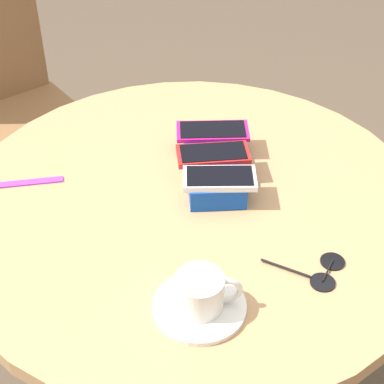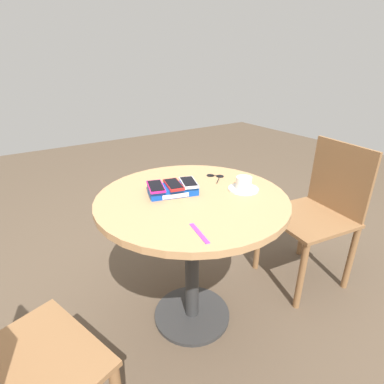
{
  "view_description": "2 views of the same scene",
  "coord_description": "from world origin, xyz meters",
  "px_view_note": "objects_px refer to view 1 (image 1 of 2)",
  "views": [
    {
      "loc": [
        0.83,
        -0.3,
        1.46
      ],
      "look_at": [
        0.0,
        0.0,
        0.74
      ],
      "focal_mm": 60.0,
      "sensor_mm": 36.0,
      "label": 1
    },
    {
      "loc": [
        -0.68,
        -1.02,
        1.28
      ],
      "look_at": [
        0.0,
        0.0,
        0.74
      ],
      "focal_mm": 28.0,
      "sensor_mm": 36.0,
      "label": 2
    }
  ],
  "objects_px": {
    "phone_magenta": "(213,131)",
    "chair_far_side": "(6,112)",
    "sunglasses": "(323,271)",
    "saucer": "(199,306)",
    "round_table": "(192,253)",
    "phone_white": "(220,178)",
    "phone_red": "(213,154)",
    "lanyard_strap": "(25,183)",
    "coffee_cup": "(201,291)",
    "phone_box": "(213,165)"
  },
  "relations": [
    {
      "from": "phone_box",
      "to": "saucer",
      "type": "distance_m",
      "value": 0.33
    },
    {
      "from": "saucer",
      "to": "phone_white",
      "type": "bearing_deg",
      "value": 151.64
    },
    {
      "from": "phone_white",
      "to": "sunglasses",
      "type": "xyz_separation_m",
      "value": [
        0.23,
        0.09,
        -0.05
      ]
    },
    {
      "from": "phone_box",
      "to": "phone_magenta",
      "type": "distance_m",
      "value": 0.08
    },
    {
      "from": "saucer",
      "to": "chair_far_side",
      "type": "xyz_separation_m",
      "value": [
        -1.08,
        -0.19,
        -0.25
      ]
    },
    {
      "from": "phone_box",
      "to": "sunglasses",
      "type": "relative_size",
      "value": 1.82
    },
    {
      "from": "sunglasses",
      "to": "phone_box",
      "type": "bearing_deg",
      "value": -166.73
    },
    {
      "from": "round_table",
      "to": "phone_magenta",
      "type": "height_order",
      "value": "phone_magenta"
    },
    {
      "from": "phone_box",
      "to": "saucer",
      "type": "relative_size",
      "value": 1.66
    },
    {
      "from": "round_table",
      "to": "sunglasses",
      "type": "height_order",
      "value": "sunglasses"
    },
    {
      "from": "phone_magenta",
      "to": "phone_red",
      "type": "bearing_deg",
      "value": -20.81
    },
    {
      "from": "round_table",
      "to": "phone_magenta",
      "type": "distance_m",
      "value": 0.24
    },
    {
      "from": "round_table",
      "to": "phone_red",
      "type": "bearing_deg",
      "value": 132.92
    },
    {
      "from": "phone_magenta",
      "to": "coffee_cup",
      "type": "relative_size",
      "value": 1.54
    },
    {
      "from": "phone_magenta",
      "to": "lanyard_strap",
      "type": "xyz_separation_m",
      "value": [
        -0.02,
        -0.37,
        -0.04
      ]
    },
    {
      "from": "round_table",
      "to": "saucer",
      "type": "distance_m",
      "value": 0.29
    },
    {
      "from": "phone_red",
      "to": "lanyard_strap",
      "type": "bearing_deg",
      "value": -105.64
    },
    {
      "from": "phone_red",
      "to": "lanyard_strap",
      "type": "height_order",
      "value": "phone_red"
    },
    {
      "from": "coffee_cup",
      "to": "chair_far_side",
      "type": "xyz_separation_m",
      "value": [
        -1.08,
        -0.2,
        -0.29
      ]
    },
    {
      "from": "sunglasses",
      "to": "chair_far_side",
      "type": "distance_m",
      "value": 1.18
    },
    {
      "from": "phone_box",
      "to": "phone_red",
      "type": "relative_size",
      "value": 1.63
    },
    {
      "from": "phone_magenta",
      "to": "coffee_cup",
      "type": "distance_m",
      "value": 0.41
    },
    {
      "from": "lanyard_strap",
      "to": "sunglasses",
      "type": "distance_m",
      "value": 0.57
    },
    {
      "from": "phone_white",
      "to": "chair_far_side",
      "type": "relative_size",
      "value": 0.16
    },
    {
      "from": "phone_white",
      "to": "sunglasses",
      "type": "bearing_deg",
      "value": 21.28
    },
    {
      "from": "phone_red",
      "to": "coffee_cup",
      "type": "relative_size",
      "value": 1.45
    },
    {
      "from": "phone_magenta",
      "to": "chair_far_side",
      "type": "distance_m",
      "value": 0.85
    },
    {
      "from": "phone_red",
      "to": "coffee_cup",
      "type": "height_order",
      "value": "coffee_cup"
    },
    {
      "from": "chair_far_side",
      "to": "sunglasses",
      "type": "bearing_deg",
      "value": 20.58
    },
    {
      "from": "lanyard_strap",
      "to": "phone_magenta",
      "type": "bearing_deg",
      "value": 86.73
    },
    {
      "from": "coffee_cup",
      "to": "phone_white",
      "type": "bearing_deg",
      "value": 152.2
    },
    {
      "from": "sunglasses",
      "to": "chair_far_side",
      "type": "height_order",
      "value": "chair_far_side"
    },
    {
      "from": "phone_box",
      "to": "chair_far_side",
      "type": "xyz_separation_m",
      "value": [
        -0.78,
        -0.33,
        -0.27
      ]
    },
    {
      "from": "phone_red",
      "to": "phone_white",
      "type": "height_order",
      "value": "same"
    },
    {
      "from": "round_table",
      "to": "phone_white",
      "type": "height_order",
      "value": "phone_white"
    },
    {
      "from": "phone_magenta",
      "to": "phone_white",
      "type": "distance_m",
      "value": 0.15
    },
    {
      "from": "coffee_cup",
      "to": "round_table",
      "type": "bearing_deg",
      "value": 163.13
    },
    {
      "from": "round_table",
      "to": "sunglasses",
      "type": "relative_size",
      "value": 6.66
    },
    {
      "from": "round_table",
      "to": "phone_red",
      "type": "distance_m",
      "value": 0.2
    },
    {
      "from": "saucer",
      "to": "phone_box",
      "type": "bearing_deg",
      "value": 155.03
    },
    {
      "from": "phone_magenta",
      "to": "coffee_cup",
      "type": "height_order",
      "value": "coffee_cup"
    },
    {
      "from": "lanyard_strap",
      "to": "sunglasses",
      "type": "xyz_separation_m",
      "value": [
        0.39,
        0.41,
        0.0
      ]
    },
    {
      "from": "sunglasses",
      "to": "saucer",
      "type": "bearing_deg",
      "value": -89.31
    },
    {
      "from": "phone_red",
      "to": "chair_far_side",
      "type": "xyz_separation_m",
      "value": [
        -0.78,
        -0.33,
        -0.3
      ]
    },
    {
      "from": "phone_box",
      "to": "sunglasses",
      "type": "height_order",
      "value": "phone_box"
    },
    {
      "from": "saucer",
      "to": "sunglasses",
      "type": "height_order",
      "value": "saucer"
    },
    {
      "from": "phone_white",
      "to": "coffee_cup",
      "type": "bearing_deg",
      "value": -27.8
    },
    {
      "from": "sunglasses",
      "to": "chair_far_side",
      "type": "xyz_separation_m",
      "value": [
        -1.08,
        -0.4,
        -0.25
      ]
    },
    {
      "from": "phone_red",
      "to": "lanyard_strap",
      "type": "distance_m",
      "value": 0.36
    },
    {
      "from": "phone_magenta",
      "to": "saucer",
      "type": "distance_m",
      "value": 0.41
    }
  ]
}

